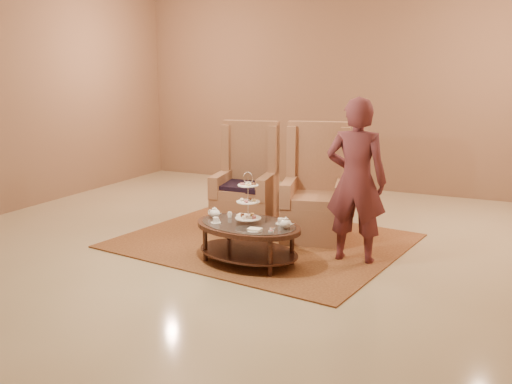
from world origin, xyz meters
The scene contains 8 objects.
ground centered at (0.00, 0.00, 0.00)m, with size 8.00×8.00×0.00m, color #C0B38F.
ceiling centered at (0.00, 0.00, 0.00)m, with size 8.00×8.00×0.02m, color beige.
wall_back centered at (0.00, 4.00, 1.75)m, with size 8.00×0.04×3.50m, color #876249.
rug centered at (-0.03, 0.43, 0.01)m, with size 3.53×3.07×0.02m.
tea_table centered at (0.16, -0.38, 0.37)m, with size 1.32×1.00×1.01m.
armchair_left centered at (-0.53, 0.98, 0.47)m, with size 0.87×0.89×1.39m.
armchair_right centered at (0.48, 0.88, 0.48)m, with size 0.94×0.96×1.43m.
person centered at (1.16, 0.20, 0.89)m, with size 0.69×0.48×1.79m.
Camera 1 is at (2.76, -5.64, 2.08)m, focal length 40.00 mm.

